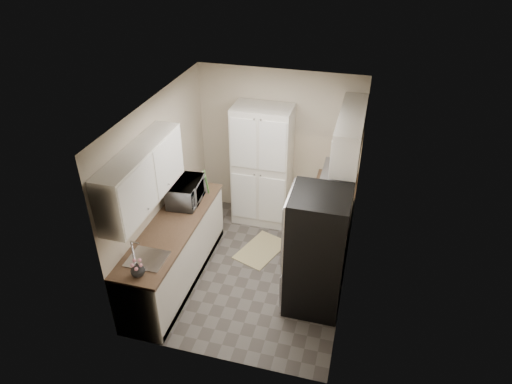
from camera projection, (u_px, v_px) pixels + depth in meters
ground at (253, 270)px, 6.67m from camera, size 3.20×3.20×0.00m
room_shell at (251, 173)px, 5.80m from camera, size 2.64×3.24×2.52m
pantry_cabinet at (262, 166)px, 7.26m from camera, size 0.90×0.55×2.00m
base_cabinet_left at (175, 253)px, 6.30m from camera, size 0.60×2.30×0.88m
countertop_left at (172, 226)px, 6.06m from camera, size 0.63×2.33×0.04m
base_cabinet_right at (333, 210)px, 7.19m from camera, size 0.60×0.80×0.88m
countertop_right at (336, 185)px, 6.95m from camera, size 0.63×0.83×0.04m
electric_range at (325, 238)px, 6.52m from camera, size 0.71×0.78×1.13m
refrigerator at (316, 252)px, 5.67m from camera, size 0.70×0.72×1.70m
microwave at (186, 192)px, 6.44m from camera, size 0.45×0.63×0.33m
wine_bottle at (187, 184)px, 6.68m from camera, size 0.07×0.07×0.26m
flower_vase at (138, 270)px, 5.18m from camera, size 0.21×0.21×0.17m
cutting_board at (206, 182)px, 6.73m from camera, size 0.11×0.21×0.28m
toaster_oven at (342, 176)px, 6.95m from camera, size 0.29×0.35×0.19m
fruit_basket at (342, 167)px, 6.89m from camera, size 0.29×0.29×0.10m
kitchen_mat at (261, 250)px, 7.04m from camera, size 0.77×0.95×0.01m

